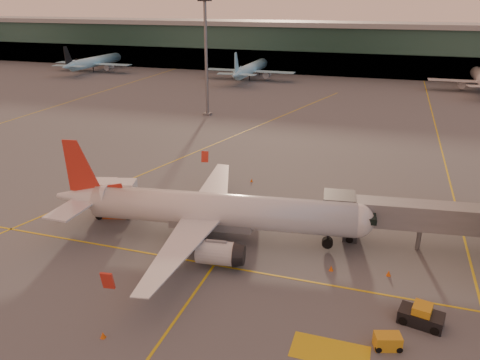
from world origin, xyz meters
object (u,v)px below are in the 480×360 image
(gpu_cart, at_px, (388,342))
(pushback_tug, at_px, (421,316))
(main_airplane, at_px, (210,211))
(catering_truck, at_px, (113,196))

(gpu_cart, bearing_deg, pushback_tug, 39.10)
(main_airplane, height_order, pushback_tug, main_airplane)
(main_airplane, bearing_deg, gpu_cart, -39.94)
(catering_truck, height_order, pushback_tug, catering_truck)
(catering_truck, relative_size, gpu_cart, 2.71)
(catering_truck, bearing_deg, main_airplane, -25.62)
(pushback_tug, bearing_deg, main_airplane, 171.57)
(gpu_cart, bearing_deg, catering_truck, 139.23)
(main_airplane, xyz_separation_m, gpu_cart, (19.47, -12.20, -2.94))
(main_airplane, distance_m, catering_truck, 13.98)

